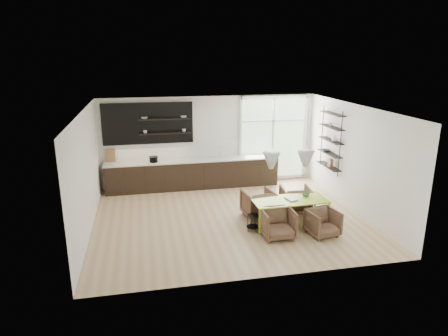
{
  "coord_description": "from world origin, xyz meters",
  "views": [
    {
      "loc": [
        -2.12,
        -9.57,
        4.22
      ],
      "look_at": [
        -0.02,
        0.6,
        1.21
      ],
      "focal_mm": 32.0,
      "sensor_mm": 36.0,
      "label": 1
    }
  ],
  "objects_px": {
    "armchair_back_left": "(258,204)",
    "armchair_front_left": "(278,223)",
    "dining_table": "(290,201)",
    "armchair_back_right": "(295,199)",
    "armchair_front_right": "(323,223)",
    "wire_stool": "(253,221)"
  },
  "relations": [
    {
      "from": "armchair_back_right",
      "to": "armchair_front_right",
      "type": "distance_m",
      "value": 1.51
    },
    {
      "from": "armchair_back_right",
      "to": "wire_stool",
      "type": "height_order",
      "value": "armchair_back_right"
    },
    {
      "from": "armchair_back_left",
      "to": "armchair_front_left",
      "type": "xyz_separation_m",
      "value": [
        0.1,
        -1.29,
        -0.01
      ]
    },
    {
      "from": "armchair_back_right",
      "to": "wire_stool",
      "type": "relative_size",
      "value": 1.93
    },
    {
      "from": "wire_stool",
      "to": "armchair_back_left",
      "type": "bearing_deg",
      "value": 66.38
    },
    {
      "from": "armchair_back_left",
      "to": "armchair_back_right",
      "type": "distance_m",
      "value": 1.09
    },
    {
      "from": "dining_table",
      "to": "armchair_back_left",
      "type": "relative_size",
      "value": 2.38
    },
    {
      "from": "armchair_front_right",
      "to": "wire_stool",
      "type": "bearing_deg",
      "value": 150.35
    },
    {
      "from": "dining_table",
      "to": "armchair_back_right",
      "type": "height_order",
      "value": "armchair_back_right"
    },
    {
      "from": "dining_table",
      "to": "wire_stool",
      "type": "height_order",
      "value": "dining_table"
    },
    {
      "from": "dining_table",
      "to": "wire_stool",
      "type": "distance_m",
      "value": 1.07
    },
    {
      "from": "dining_table",
      "to": "armchair_front_left",
      "type": "xyz_separation_m",
      "value": [
        -0.51,
        -0.6,
        -0.29
      ]
    },
    {
      "from": "armchair_back_left",
      "to": "armchair_front_left",
      "type": "bearing_deg",
      "value": 87.59
    },
    {
      "from": "armchair_back_left",
      "to": "armchair_front_left",
      "type": "height_order",
      "value": "armchair_back_left"
    },
    {
      "from": "armchair_back_left",
      "to": "armchair_front_right",
      "type": "xyz_separation_m",
      "value": [
        1.19,
        -1.41,
        -0.05
      ]
    },
    {
      "from": "armchair_front_left",
      "to": "armchair_front_right",
      "type": "xyz_separation_m",
      "value": [
        1.09,
        -0.12,
        -0.03
      ]
    },
    {
      "from": "armchair_front_left",
      "to": "dining_table",
      "type": "bearing_deg",
      "value": 50.16
    },
    {
      "from": "armchair_back_left",
      "to": "armchair_front_right",
      "type": "relative_size",
      "value": 1.15
    },
    {
      "from": "armchair_back_right",
      "to": "armchair_front_left",
      "type": "xyz_separation_m",
      "value": [
        -0.98,
        -1.38,
        -0.01
      ]
    },
    {
      "from": "armchair_front_left",
      "to": "armchair_front_right",
      "type": "distance_m",
      "value": 1.1
    },
    {
      "from": "armchair_front_left",
      "to": "armchair_back_left",
      "type": "bearing_deg",
      "value": 94.79
    },
    {
      "from": "armchair_back_left",
      "to": "armchair_back_right",
      "type": "relative_size",
      "value": 1.01
    }
  ]
}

